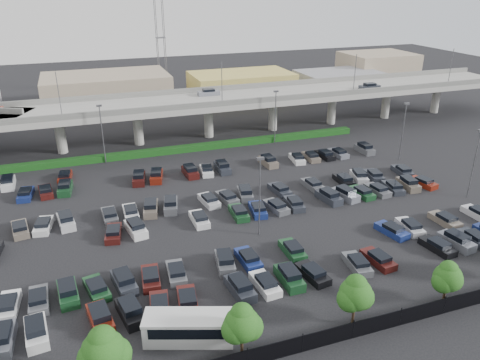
# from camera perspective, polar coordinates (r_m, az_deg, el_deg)

# --- Properties ---
(ground) EXTENTS (280.00, 280.00, 0.00)m
(ground) POSITION_cam_1_polar(r_m,az_deg,el_deg) (65.75, -0.26, -3.33)
(ground) COLOR black
(overpass) EXTENTS (150.00, 13.00, 15.80)m
(overpass) POSITION_cam_1_polar(r_m,az_deg,el_deg) (92.34, -7.06, 9.04)
(overpass) COLOR gray
(overpass) RESTS_ON ground
(hedge) EXTENTS (66.00, 1.60, 1.10)m
(hedge) POSITION_cam_1_polar(r_m,az_deg,el_deg) (87.69, -5.68, 3.94)
(hedge) COLOR #124012
(hedge) RESTS_ON ground
(fence) EXTENTS (70.00, 0.10, 2.00)m
(fence) POSITION_cam_1_polar(r_m,az_deg,el_deg) (44.13, 12.41, -17.76)
(fence) COLOR black
(fence) RESTS_ON ground
(tree_row) EXTENTS (65.07, 3.66, 5.94)m
(tree_row) POSITION_cam_1_polar(r_m,az_deg,el_deg) (43.78, 12.56, -13.75)
(tree_row) COLOR #332316
(tree_row) RESTS_ON ground
(shuttle_bus) EXTENTS (8.36, 5.18, 2.54)m
(shuttle_bus) POSITION_cam_1_polar(r_m,az_deg,el_deg) (43.29, -6.27, -17.37)
(shuttle_bus) COLOR silver
(shuttle_bus) RESTS_ON ground
(parked_cars) EXTENTS (63.01, 41.63, 1.67)m
(parked_cars) POSITION_cam_1_polar(r_m,az_deg,el_deg) (61.99, -0.13, -4.44)
(parked_cars) COLOR slate
(parked_cars) RESTS_ON ground
(light_poles) EXTENTS (66.90, 48.38, 10.30)m
(light_poles) POSITION_cam_1_polar(r_m,az_deg,el_deg) (63.85, -4.36, 1.89)
(light_poles) COLOR #505156
(light_poles) RESTS_ON ground
(distant_buildings) EXTENTS (138.00, 24.00, 9.00)m
(distant_buildings) POSITION_cam_1_polar(r_m,az_deg,el_deg) (124.20, -4.39, 11.31)
(distant_buildings) COLOR gray
(distant_buildings) RESTS_ON ground
(comm_tower) EXTENTS (2.40, 2.40, 30.00)m
(comm_tower) POSITION_cam_1_polar(r_m,az_deg,el_deg) (132.28, -9.69, 17.00)
(comm_tower) COLOR #505156
(comm_tower) RESTS_ON ground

